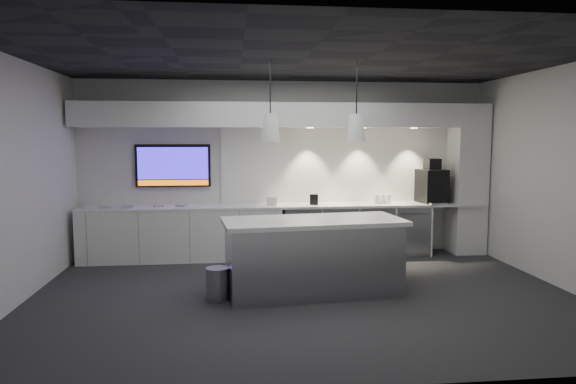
{
  "coord_description": "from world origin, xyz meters",
  "views": [
    {
      "loc": [
        -0.91,
        -6.39,
        2.02
      ],
      "look_at": [
        -0.09,
        1.1,
        1.23
      ],
      "focal_mm": 32.0,
      "sensor_mm": 36.0,
      "label": 1
    }
  ],
  "objects": [
    {
      "name": "tray_a",
      "position": [
        -2.95,
        2.08,
        0.91
      ],
      "size": [
        0.2,
        0.2,
        0.02
      ],
      "primitive_type": "cube",
      "rotation": [
        0.0,
        0.0,
        0.34
      ],
      "color": "#969696",
      "rests_on": "back_counter"
    },
    {
      "name": "fridge_unit_c",
      "position": [
        1.51,
        2.17,
        0.42
      ],
      "size": [
        0.6,
        0.61,
        0.85
      ],
      "primitive_type": "cube",
      "color": "gray",
      "rests_on": "floor"
    },
    {
      "name": "backsplash",
      "position": [
        1.2,
        2.48,
        1.55
      ],
      "size": [
        4.6,
        0.03,
        1.3
      ],
      "primitive_type": "cube",
      "color": "white",
      "rests_on": "wall_back"
    },
    {
      "name": "wall_tv",
      "position": [
        -1.9,
        2.45,
        1.56
      ],
      "size": [
        1.25,
        0.07,
        0.72
      ],
      "color": "black",
      "rests_on": "wall_back"
    },
    {
      "name": "sign_white",
      "position": [
        -0.26,
        2.07,
        0.97
      ],
      "size": [
        0.18,
        0.08,
        0.14
      ],
      "primitive_type": "cube",
      "rotation": [
        0.0,
        0.0,
        -0.33
      ],
      "color": "white",
      "rests_on": "back_counter"
    },
    {
      "name": "pendant_right",
      "position": [
        0.68,
        0.08,
        2.15
      ],
      "size": [
        0.25,
        0.25,
        1.06
      ],
      "color": "white",
      "rests_on": "ceiling"
    },
    {
      "name": "left_base_cabinets",
      "position": [
        -1.75,
        2.17,
        0.43
      ],
      "size": [
        3.3,
        0.63,
        0.86
      ],
      "primitive_type": "cube",
      "color": "white",
      "rests_on": "floor"
    },
    {
      "name": "pendant_left",
      "position": [
        -0.42,
        0.08,
        2.15
      ],
      "size": [
        0.25,
        0.25,
        1.06
      ],
      "color": "white",
      "rests_on": "ceiling"
    },
    {
      "name": "cup_cluster",
      "position": [
        1.66,
        2.18,
        0.98
      ],
      "size": [
        0.28,
        0.18,
        0.15
      ],
      "primitive_type": null,
      "color": "white",
      "rests_on": "back_counter"
    },
    {
      "name": "fridge_unit_d",
      "position": [
        2.14,
        2.17,
        0.42
      ],
      "size": [
        0.6,
        0.61,
        0.85
      ],
      "primitive_type": "cube",
      "color": "gray",
      "rests_on": "floor"
    },
    {
      "name": "coffee_machine",
      "position": [
        2.56,
        2.2,
        1.22
      ],
      "size": [
        0.48,
        0.64,
        0.77
      ],
      "rotation": [
        0.0,
        0.0,
        0.13
      ],
      "color": "black",
      "rests_on": "back_counter"
    },
    {
      "name": "wall_left",
      "position": [
        -3.5,
        0.0,
        1.5
      ],
      "size": [
        0.0,
        7.0,
        7.0
      ],
      "primitive_type": "plane",
      "rotation": [
        1.57,
        0.0,
        1.57
      ],
      "color": "silver",
      "rests_on": "floor"
    },
    {
      "name": "floor",
      "position": [
        0.0,
        0.0,
        0.0
      ],
      "size": [
        7.0,
        7.0,
        0.0
      ],
      "primitive_type": "plane",
      "color": "#2A2A2D",
      "rests_on": "ground"
    },
    {
      "name": "sign_black",
      "position": [
        0.46,
        2.1,
        0.99
      ],
      "size": [
        0.14,
        0.06,
        0.18
      ],
      "primitive_type": "cube",
      "rotation": [
        0.0,
        0.0,
        -0.3
      ],
      "color": "black",
      "rests_on": "back_counter"
    },
    {
      "name": "back_counter",
      "position": [
        0.0,
        2.17,
        0.88
      ],
      "size": [
        6.8,
        0.65,
        0.04
      ],
      "primitive_type": "cube",
      "color": "white",
      "rests_on": "left_base_cabinets"
    },
    {
      "name": "ceiling",
      "position": [
        0.0,
        0.0,
        3.0
      ],
      "size": [
        7.0,
        7.0,
        0.0
      ],
      "primitive_type": "plane",
      "rotation": [
        3.14,
        0.0,
        0.0
      ],
      "color": "black",
      "rests_on": "wall_back"
    },
    {
      "name": "column",
      "position": [
        3.2,
        2.2,
        1.3
      ],
      "size": [
        0.55,
        0.55,
        2.6
      ],
      "primitive_type": "cube",
      "color": "white",
      "rests_on": "floor"
    },
    {
      "name": "wall_back",
      "position": [
        0.0,
        2.5,
        1.5
      ],
      "size": [
        7.0,
        0.0,
        7.0
      ],
      "primitive_type": "plane",
      "rotation": [
        1.57,
        0.0,
        0.0
      ],
      "color": "silver",
      "rests_on": "floor"
    },
    {
      "name": "island",
      "position": [
        0.13,
        0.08,
        0.49
      ],
      "size": [
        2.4,
        1.23,
        0.98
      ],
      "rotation": [
        0.0,
        0.0,
        0.11
      ],
      "color": "gray",
      "rests_on": "floor"
    },
    {
      "name": "tray_b",
      "position": [
        -2.6,
        2.09,
        0.91
      ],
      "size": [
        0.17,
        0.17,
        0.02
      ],
      "primitive_type": "cube",
      "rotation": [
        0.0,
        0.0,
        -0.06
      ],
      "color": "#969696",
      "rests_on": "back_counter"
    },
    {
      "name": "wall_right",
      "position": [
        3.5,
        0.0,
        1.5
      ],
      "size": [
        0.0,
        7.0,
        7.0
      ],
      "primitive_type": "plane",
      "rotation": [
        1.57,
        0.0,
        -1.57
      ],
      "color": "silver",
      "rests_on": "floor"
    },
    {
      "name": "fridge_unit_a",
      "position": [
        0.25,
        2.17,
        0.42
      ],
      "size": [
        0.6,
        0.61,
        0.85
      ],
      "primitive_type": "cube",
      "color": "gray",
      "rests_on": "floor"
    },
    {
      "name": "tray_c",
      "position": [
        -2.12,
        2.17,
        0.91
      ],
      "size": [
        0.2,
        0.2,
        0.02
      ],
      "primitive_type": "cube",
      "rotation": [
        0.0,
        0.0,
        0.28
      ],
      "color": "#969696",
      "rests_on": "back_counter"
    },
    {
      "name": "fridge_unit_b",
      "position": [
        0.88,
        2.17,
        0.42
      ],
      "size": [
        0.6,
        0.61,
        0.85
      ],
      "primitive_type": "cube",
      "color": "gray",
      "rests_on": "floor"
    },
    {
      "name": "wall_front",
      "position": [
        0.0,
        -2.5,
        1.5
      ],
      "size": [
        7.0,
        0.0,
        7.0
      ],
      "primitive_type": "plane",
      "rotation": [
        -1.57,
        0.0,
        0.0
      ],
      "color": "silver",
      "rests_on": "floor"
    },
    {
      "name": "soffit",
      "position": [
        0.0,
        2.2,
        2.4
      ],
      "size": [
        6.9,
        0.6,
        0.4
      ],
      "primitive_type": "cube",
      "color": "white",
      "rests_on": "wall_back"
    },
    {
      "name": "tray_d",
      "position": [
        -1.75,
        2.16,
        0.91
      ],
      "size": [
        0.19,
        0.19,
        0.02
      ],
      "primitive_type": "cube",
      "rotation": [
        0.0,
        0.0,
        -0.24
      ],
      "color": "#969696",
      "rests_on": "back_counter"
    },
    {
      "name": "bin",
      "position": [
        -1.11,
        -0.06,
        0.2
      ],
      "size": [
        0.34,
        0.34,
        0.41
      ],
      "primitive_type": "cylinder",
      "rotation": [
        0.0,
        0.0,
        0.18
      ],
      "color": "gray",
      "rests_on": "floor"
    }
  ]
}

